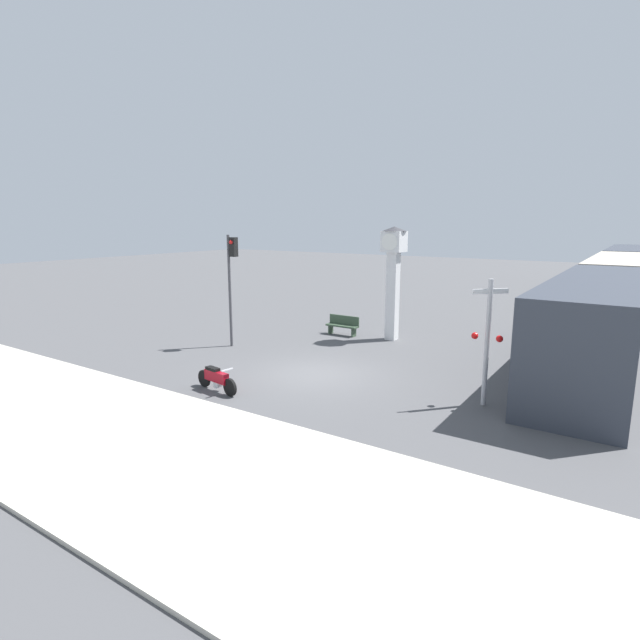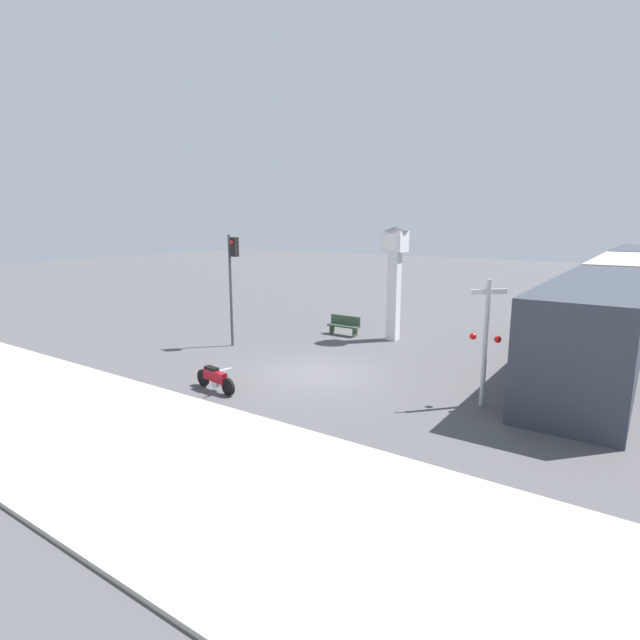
# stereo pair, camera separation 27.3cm
# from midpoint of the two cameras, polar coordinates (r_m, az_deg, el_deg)

# --- Properties ---
(ground_plane) EXTENTS (120.00, 120.00, 0.00)m
(ground_plane) POSITION_cam_midpoint_polar(r_m,az_deg,el_deg) (17.74, -0.13, -6.22)
(ground_plane) COLOR #4C4C4F
(sidewalk_strip) EXTENTS (36.00, 6.00, 0.10)m
(sidewalk_strip) POSITION_cam_midpoint_polar(r_m,az_deg,el_deg) (12.84, -19.24, -13.64)
(sidewalk_strip) COLOR #BCB7A8
(sidewalk_strip) RESTS_ON ground_plane
(motorcycle) EXTENTS (1.90, 0.49, 0.84)m
(motorcycle) POSITION_cam_midpoint_polar(r_m,az_deg,el_deg) (16.28, -11.43, -6.56)
(motorcycle) COLOR black
(motorcycle) RESTS_ON ground_plane
(clock_tower) EXTENTS (1.09, 1.09, 5.10)m
(clock_tower) POSITION_cam_midpoint_polar(r_m,az_deg,el_deg) (22.57, 8.86, 6.06)
(clock_tower) COLOR white
(clock_tower) RESTS_ON ground_plane
(freight_train) EXTENTS (2.80, 37.35, 3.40)m
(freight_train) POSITION_cam_midpoint_polar(r_m,az_deg,el_deg) (32.04, 31.45, 3.07)
(freight_train) COLOR #333842
(freight_train) RESTS_ON ground_plane
(traffic_light) EXTENTS (0.50, 0.35, 4.77)m
(traffic_light) POSITION_cam_midpoint_polar(r_m,az_deg,el_deg) (21.42, -9.62, 5.52)
(traffic_light) COLOR #47474C
(traffic_light) RESTS_ON ground_plane
(railroad_crossing_signal) EXTENTS (0.90, 0.82, 3.72)m
(railroad_crossing_signal) POSITION_cam_midpoint_polar(r_m,az_deg,el_deg) (15.09, 18.89, -1.96)
(railroad_crossing_signal) COLOR #B7B7BC
(railroad_crossing_signal) RESTS_ON ground_plane
(bench) EXTENTS (1.60, 0.44, 0.92)m
(bench) POSITION_cam_midpoint_polar(r_m,az_deg,el_deg) (23.73, 3.10, -0.55)
(bench) COLOR #384C38
(bench) RESTS_ON ground_plane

